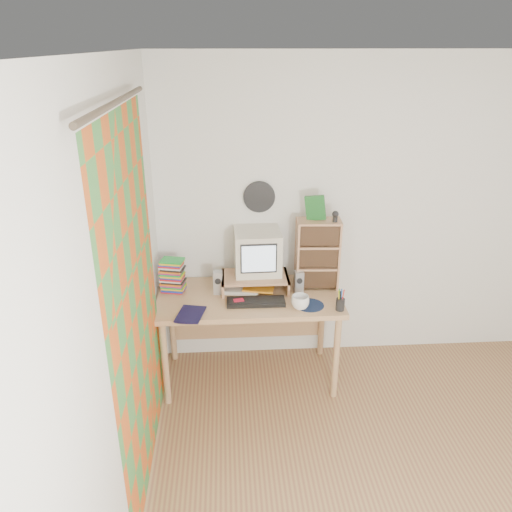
{
  "coord_description": "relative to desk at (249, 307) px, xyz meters",
  "views": [
    {
      "loc": [
        -1.19,
        -2.02,
        2.54
      ],
      "look_at": [
        -0.98,
        1.33,
        1.1
      ],
      "focal_mm": 35.0,
      "sensor_mm": 36.0,
      "label": 1
    }
  ],
  "objects": [
    {
      "name": "cd_rack",
      "position": [
        0.54,
        0.06,
        0.41
      ],
      "size": [
        0.34,
        0.2,
        0.56
      ],
      "primitive_type": "cube",
      "rotation": [
        0.0,
        0.0,
        -0.06
      ],
      "color": "tan",
      "rests_on": "desk"
    },
    {
      "name": "left_wall",
      "position": [
        -0.72,
        -1.44,
        0.63
      ],
      "size": [
        0.0,
        3.5,
        3.5
      ],
      "primitive_type": "plane",
      "rotation": [
        1.57,
        0.0,
        1.57
      ],
      "color": "silver",
      "rests_on": "floor"
    },
    {
      "name": "mug",
      "position": [
        0.36,
        -0.29,
        0.19
      ],
      "size": [
        0.13,
        0.13,
        0.1
      ],
      "primitive_type": "imported",
      "rotation": [
        0.0,
        0.0,
        -0.0
      ],
      "color": "white",
      "rests_on": "desk"
    },
    {
      "name": "speaker_left",
      "position": [
        -0.24,
        -0.01,
        0.23
      ],
      "size": [
        0.07,
        0.07,
        0.18
      ],
      "primitive_type": "cube",
      "rotation": [
        0.0,
        0.0,
        -0.04
      ],
      "color": "#A3A2A7",
      "rests_on": "desk"
    },
    {
      "name": "back_wall",
      "position": [
        1.03,
        0.31,
        0.63
      ],
      "size": [
        3.5,
        0.0,
        3.5
      ],
      "primitive_type": "plane",
      "rotation": [
        1.57,
        0.0,
        0.0
      ],
      "color": "silver",
      "rests_on": "floor"
    },
    {
      "name": "mousepad",
      "position": [
        0.44,
        -0.25,
        0.14
      ],
      "size": [
        0.23,
        0.23,
        0.0
      ],
      "primitive_type": "cylinder",
      "rotation": [
        0.0,
        0.0,
        0.09
      ],
      "color": "#101C37",
      "rests_on": "desk"
    },
    {
      "name": "webcam",
      "position": [
        0.65,
        0.02,
        0.73
      ],
      "size": [
        0.05,
        0.05,
        0.09
      ],
      "primitive_type": null,
      "rotation": [
        0.0,
        0.0,
        0.03
      ],
      "color": "black",
      "rests_on": "cd_rack"
    },
    {
      "name": "wall_disc",
      "position": [
        0.1,
        0.29,
        0.81
      ],
      "size": [
        0.25,
        0.02,
        0.25
      ],
      "primitive_type": "cylinder",
      "rotation": [
        1.57,
        0.0,
        0.0
      ],
      "color": "black",
      "rests_on": "back_wall"
    },
    {
      "name": "game_box",
      "position": [
        0.51,
        0.08,
        0.78
      ],
      "size": [
        0.15,
        0.08,
        0.19
      ],
      "primitive_type": "cube",
      "rotation": [
        0.0,
        0.0,
        -0.32
      ],
      "color": "#1A5C22",
      "rests_on": "cd_rack"
    },
    {
      "name": "red_box",
      "position": [
        -0.08,
        -0.2,
        0.15
      ],
      "size": [
        0.08,
        0.06,
        0.04
      ],
      "primitive_type": "cube",
      "rotation": [
        0.0,
        0.0,
        0.19
      ],
      "color": "red",
      "rests_on": "desk"
    },
    {
      "name": "curtain",
      "position": [
        -0.68,
        -0.96,
        0.53
      ],
      "size": [
        0.0,
        2.2,
        2.2
      ],
      "primitive_type": "plane",
      "rotation": [
        1.57,
        0.0,
        1.57
      ],
      "color": "#C4531B",
      "rests_on": "left_wall"
    },
    {
      "name": "dvd_stack",
      "position": [
        -0.59,
        0.05,
        0.26
      ],
      "size": [
        0.19,
        0.16,
        0.24
      ],
      "primitive_type": null,
      "rotation": [
        0.0,
        0.0,
        -0.22
      ],
      "color": "brown",
      "rests_on": "desk"
    },
    {
      "name": "papers",
      "position": [
        0.0,
        0.02,
        0.15
      ],
      "size": [
        0.31,
        0.25,
        0.04
      ],
      "primitive_type": null,
      "rotation": [
        0.0,
        0.0,
        -0.23
      ],
      "color": "white",
      "rests_on": "desk"
    },
    {
      "name": "desk",
      "position": [
        0.0,
        0.0,
        0.0
      ],
      "size": [
        1.4,
        0.7,
        0.75
      ],
      "color": "tan",
      "rests_on": "floor"
    },
    {
      "name": "diary",
      "position": [
        -0.52,
        -0.33,
        0.16
      ],
      "size": [
        0.25,
        0.2,
        0.04
      ],
      "primitive_type": "imported",
      "rotation": [
        0.0,
        0.0,
        -0.22
      ],
      "color": "black",
      "rests_on": "desk"
    },
    {
      "name": "crt_monitor",
      "position": [
        0.07,
        0.09,
        0.42
      ],
      "size": [
        0.36,
        0.36,
        0.34
      ],
      "primitive_type": "cube",
      "rotation": [
        0.0,
        0.0,
        0.03
      ],
      "color": "beige",
      "rests_on": "monitor_riser"
    },
    {
      "name": "speaker_right",
      "position": [
        0.39,
        -0.03,
        0.22
      ],
      "size": [
        0.07,
        0.07,
        0.18
      ],
      "primitive_type": "cube",
      "rotation": [
        0.0,
        0.0,
        0.09
      ],
      "color": "#A3A2A7",
      "rests_on": "desk"
    },
    {
      "name": "monitor_riser",
      "position": [
        0.05,
        0.04,
        0.23
      ],
      "size": [
        0.52,
        0.3,
        0.12
      ],
      "color": "tan",
      "rests_on": "desk"
    },
    {
      "name": "keyboard",
      "position": [
        0.04,
        -0.2,
        0.15
      ],
      "size": [
        0.43,
        0.15,
        0.03
      ],
      "primitive_type": "cube",
      "rotation": [
        0.0,
        0.0,
        -0.01
      ],
      "color": "black",
      "rests_on": "desk"
    },
    {
      "name": "pen_cup",
      "position": [
        0.65,
        -0.33,
        0.2
      ],
      "size": [
        0.07,
        0.07,
        0.13
      ],
      "primitive_type": null,
      "rotation": [
        0.0,
        0.0,
        -0.19
      ],
      "color": "black",
      "rests_on": "desk"
    }
  ]
}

